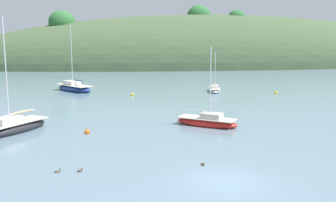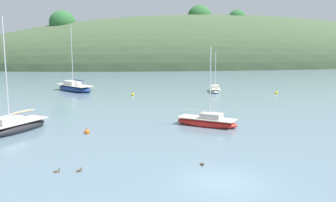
# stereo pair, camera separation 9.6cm
# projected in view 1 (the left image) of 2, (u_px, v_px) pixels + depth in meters

# --- Properties ---
(ground_plane) EXTENTS (400.00, 400.00, 0.00)m
(ground_plane) POSITION_uv_depth(u_px,v_px,m) (225.00, 182.00, 20.32)
(ground_plane) COLOR slate
(far_shoreline_hill) EXTENTS (150.00, 36.00, 31.82)m
(far_shoreline_hill) POSITION_uv_depth(u_px,v_px,m) (217.00, 66.00, 110.52)
(far_shoreline_hill) COLOR #425638
(far_shoreline_hill) RESTS_ON ground
(sailboat_blue_center) EXTENTS (2.51, 4.85, 5.94)m
(sailboat_blue_center) POSITION_uv_depth(u_px,v_px,m) (215.00, 90.00, 55.47)
(sailboat_blue_center) COLOR white
(sailboat_blue_center) RESTS_ON ground
(sailboat_orange_cutter) EXTENTS (6.56, 7.39, 9.96)m
(sailboat_orange_cutter) POSITION_uv_depth(u_px,v_px,m) (74.00, 88.00, 56.39)
(sailboat_orange_cutter) COLOR navy
(sailboat_orange_cutter) RESTS_ON ground
(sailboat_black_sloop) EXTENTS (5.70, 6.66, 9.65)m
(sailboat_black_sloop) POSITION_uv_depth(u_px,v_px,m) (13.00, 127.00, 31.29)
(sailboat_black_sloop) COLOR #232328
(sailboat_black_sloop) RESTS_ON ground
(sailboat_yellow_far) EXTENTS (5.64, 4.82, 7.14)m
(sailboat_yellow_far) POSITION_uv_depth(u_px,v_px,m) (207.00, 122.00, 33.62)
(sailboat_yellow_far) COLOR red
(sailboat_yellow_far) RESTS_ON ground
(mooring_buoy_channel) EXTENTS (0.44, 0.44, 0.54)m
(mooring_buoy_channel) POSITION_uv_depth(u_px,v_px,m) (276.00, 93.00, 53.53)
(mooring_buoy_channel) COLOR yellow
(mooring_buoy_channel) RESTS_ON ground
(mooring_buoy_outer) EXTENTS (0.44, 0.44, 0.54)m
(mooring_buoy_outer) POSITION_uv_depth(u_px,v_px,m) (132.00, 95.00, 51.88)
(mooring_buoy_outer) COLOR yellow
(mooring_buoy_outer) RESTS_ON ground
(mooring_buoy_inner) EXTENTS (0.44, 0.44, 0.54)m
(mooring_buoy_inner) POSITION_uv_depth(u_px,v_px,m) (87.00, 132.00, 30.86)
(mooring_buoy_inner) COLOR orange
(mooring_buoy_inner) RESTS_ON ground
(duck_straggler) EXTENTS (0.27, 0.42, 0.24)m
(duck_straggler) POSITION_uv_depth(u_px,v_px,m) (203.00, 164.00, 23.05)
(duck_straggler) COLOR brown
(duck_straggler) RESTS_ON ground
(duck_trailing) EXTENTS (0.38, 0.36, 0.24)m
(duck_trailing) POSITION_uv_depth(u_px,v_px,m) (80.00, 171.00, 21.95)
(duck_trailing) COLOR #473828
(duck_trailing) RESTS_ON ground
(duck_lead) EXTENTS (0.42, 0.26, 0.24)m
(duck_lead) POSITION_uv_depth(u_px,v_px,m) (58.00, 171.00, 21.83)
(duck_lead) COLOR brown
(duck_lead) RESTS_ON ground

